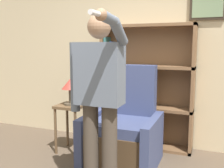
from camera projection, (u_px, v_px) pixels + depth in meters
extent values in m
cube|color=beige|center=(152.00, 50.00, 3.80)|extent=(8.00, 0.06, 2.80)
cube|color=#33281E|center=(208.00, 0.00, 3.39)|extent=(0.44, 0.04, 0.50)
cube|color=gray|center=(208.00, 0.00, 3.37)|extent=(0.38, 0.01, 0.44)
cube|color=brown|center=(105.00, 85.00, 3.95)|extent=(0.04, 0.28, 1.75)
cube|color=brown|center=(193.00, 90.00, 3.48)|extent=(0.04, 0.28, 1.75)
cube|color=brown|center=(148.00, 86.00, 3.84)|extent=(1.32, 0.01, 1.75)
cube|color=brown|center=(145.00, 145.00, 3.84)|extent=(1.32, 0.28, 0.04)
cube|color=brown|center=(146.00, 107.00, 3.76)|extent=(1.32, 0.28, 0.04)
cube|color=brown|center=(146.00, 67.00, 3.67)|extent=(1.32, 0.28, 0.04)
cube|color=brown|center=(147.00, 26.00, 3.59)|extent=(1.32, 0.28, 0.04)
cube|color=#238438|center=(108.00, 126.00, 4.02)|extent=(0.03, 0.18, 0.41)
cube|color=orange|center=(110.00, 128.00, 4.01)|extent=(0.04, 0.21, 0.33)
cube|color=#9E7A47|center=(113.00, 123.00, 3.98)|extent=(0.05, 0.23, 0.50)
cube|color=red|center=(117.00, 124.00, 3.96)|extent=(0.04, 0.22, 0.50)
cube|color=#238438|center=(108.00, 86.00, 3.93)|extent=(0.05, 0.19, 0.52)
cube|color=red|center=(111.00, 89.00, 3.92)|extent=(0.03, 0.17, 0.42)
cube|color=#1E47B2|center=(114.00, 92.00, 3.91)|extent=(0.04, 0.21, 0.34)
cube|color=#337070|center=(107.00, 51.00, 3.86)|extent=(0.03, 0.23, 0.40)
cube|color=orange|center=(110.00, 53.00, 3.85)|extent=(0.05, 0.18, 0.33)
cube|color=#1E47B2|center=(113.00, 53.00, 3.83)|extent=(0.02, 0.20, 0.33)
cube|color=#4C3823|center=(121.00, 147.00, 3.23)|extent=(0.68, 0.74, 0.44)
cube|color=#3D4770|center=(120.00, 126.00, 3.16)|extent=(0.64, 0.62, 0.12)
cube|color=#3D4770|center=(130.00, 102.00, 3.47)|extent=(0.68, 0.16, 0.99)
cube|color=#3D4770|center=(93.00, 136.00, 3.36)|extent=(0.10, 0.82, 0.62)
cube|color=#3D4770|center=(153.00, 144.00, 3.08)|extent=(0.10, 0.82, 0.62)
cylinder|color=#473D33|center=(91.00, 148.00, 2.59)|extent=(0.15, 0.15, 0.91)
cylinder|color=#473D33|center=(109.00, 151.00, 2.52)|extent=(0.15, 0.15, 0.91)
cube|color=slate|center=(100.00, 74.00, 2.45)|extent=(0.44, 0.24, 0.58)
sphere|color=#997051|center=(99.00, 27.00, 2.38)|extent=(0.22, 0.22, 0.22)
cylinder|color=slate|center=(75.00, 77.00, 2.55)|extent=(0.09, 0.09, 0.67)
cylinder|color=slate|center=(119.00, 32.00, 2.20)|extent=(0.09, 0.28, 0.23)
cylinder|color=slate|center=(108.00, 18.00, 1.97)|extent=(0.08, 0.27, 0.10)
sphere|color=#997051|center=(101.00, 15.00, 1.84)|extent=(0.09, 0.09, 0.09)
cylinder|color=white|center=(95.00, 13.00, 1.76)|extent=(0.04, 0.15, 0.04)
cube|color=brown|center=(71.00, 106.00, 3.57)|extent=(0.36, 0.36, 0.04)
cylinder|color=brown|center=(56.00, 131.00, 3.53)|extent=(0.04, 0.04, 0.63)
cylinder|color=brown|center=(75.00, 134.00, 3.42)|extent=(0.04, 0.04, 0.63)
cylinder|color=brown|center=(67.00, 125.00, 3.82)|extent=(0.04, 0.04, 0.63)
cylinder|color=brown|center=(86.00, 127.00, 3.70)|extent=(0.04, 0.04, 0.63)
cylinder|color=#4C4233|center=(71.00, 104.00, 3.57)|extent=(0.18, 0.18, 0.02)
cylinder|color=#4C4233|center=(70.00, 96.00, 3.55)|extent=(0.04, 0.04, 0.19)
cone|color=#B2382D|center=(70.00, 84.00, 3.53)|extent=(0.23, 0.23, 0.13)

